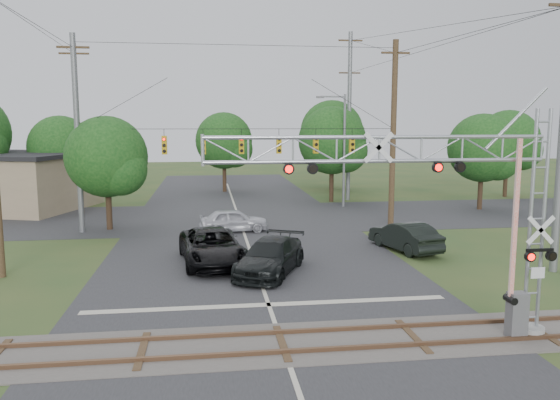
{
  "coord_description": "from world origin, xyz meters",
  "views": [
    {
      "loc": [
        -2.08,
        -13.07,
        6.42
      ],
      "look_at": [
        0.68,
        7.5,
        3.5
      ],
      "focal_mm": 35.0,
      "sensor_mm": 36.0,
      "label": 1
    }
  ],
  "objects": [
    {
      "name": "treeline",
      "position": [
        -3.83,
        33.45,
        5.34
      ],
      "size": [
        55.26,
        24.93,
        9.89
      ],
      "color": "#362518",
      "rests_on": "ground"
    },
    {
      "name": "ground",
      "position": [
        0.0,
        0.0,
        0.0
      ],
      "size": [
        160.0,
        160.0,
        0.0
      ],
      "primitive_type": "plane",
      "color": "#2C4A22",
      "rests_on": "ground"
    },
    {
      "name": "road_main",
      "position": [
        0.0,
        10.0,
        0.01
      ],
      "size": [
        14.0,
        90.0,
        0.02
      ],
      "primitive_type": "cube",
      "color": "#2C2C2F",
      "rests_on": "ground"
    },
    {
      "name": "pickup_black",
      "position": [
        -1.92,
        11.6,
        0.8
      ],
      "size": [
        3.34,
        6.05,
        1.6
      ],
      "primitive_type": "imported",
      "rotation": [
        0.0,
        0.0,
        0.12
      ],
      "color": "black",
      "rests_on": "ground"
    },
    {
      "name": "sedan_silver",
      "position": [
        -0.57,
        19.04,
        0.69
      ],
      "size": [
        4.17,
        1.88,
        1.39
      ],
      "primitive_type": "imported",
      "rotation": [
        0.0,
        0.0,
        1.63
      ],
      "color": "#B7B8BF",
      "rests_on": "ground"
    },
    {
      "name": "suv_dark",
      "position": [
        7.81,
        13.01,
        0.74
      ],
      "size": [
        2.69,
        4.74,
        1.48
      ],
      "primitive_type": "imported",
      "rotation": [
        0.0,
        0.0,
        3.41
      ],
      "color": "black",
      "rests_on": "ground"
    },
    {
      "name": "railroad_track",
      "position": [
        0.0,
        2.0,
        0.03
      ],
      "size": [
        90.0,
        3.2,
        0.17
      ],
      "color": "#47443E",
      "rests_on": "ground"
    },
    {
      "name": "traffic_signal_span",
      "position": [
        0.88,
        20.0,
        5.63
      ],
      "size": [
        19.34,
        0.36,
        11.5
      ],
      "color": "slate",
      "rests_on": "ground"
    },
    {
      "name": "car_dark",
      "position": [
        0.54,
        9.64,
        0.74
      ],
      "size": [
        3.99,
        5.49,
        1.48
      ],
      "primitive_type": "imported",
      "rotation": [
        0.0,
        0.0,
        -0.43
      ],
      "color": "black",
      "rests_on": "ground"
    },
    {
      "name": "utility_poles",
      "position": [
        2.5,
        22.92,
        6.29
      ],
      "size": [
        25.81,
        28.76,
        13.81
      ],
      "color": "#3A271B",
      "rests_on": "ground"
    },
    {
      "name": "streetlight",
      "position": [
        8.18,
        27.74,
        4.82
      ],
      "size": [
        2.3,
        0.24,
        8.61
      ],
      "color": "slate",
      "rests_on": "ground"
    },
    {
      "name": "crossing_gantry",
      "position": [
        4.59,
        1.64,
        4.24
      ],
      "size": [
        10.29,
        0.88,
        6.85
      ],
      "color": "gray",
      "rests_on": "ground"
    },
    {
      "name": "road_cross",
      "position": [
        0.0,
        24.0,
        0.01
      ],
      "size": [
        90.0,
        12.0,
        0.02
      ],
      "primitive_type": "cube",
      "color": "#2C2C2F",
      "rests_on": "ground"
    }
  ]
}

